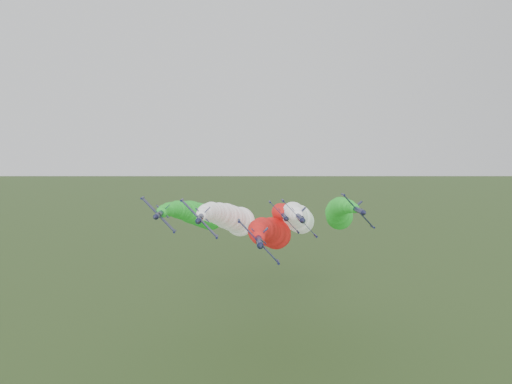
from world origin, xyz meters
TOP-DOWN VIEW (x-y plane):
  - jet_lead at (1.96, 34.55)m, footprint 13.33×58.90m
  - jet_inner_left at (-7.21, 45.30)m, footprint 14.01×59.58m
  - jet_inner_right at (9.57, 47.82)m, footprint 13.54×59.10m
  - jet_outer_left at (-15.38, 52.42)m, footprint 13.14×58.71m
  - jet_outer_right at (21.74, 56.11)m, footprint 13.99×59.55m
  - jet_trail at (8.14, 61.55)m, footprint 13.32×58.89m

SIDE VIEW (x-z plane):
  - jet_lead at x=1.96m, z-range 26.20..40.55m
  - jet_trail at x=8.14m, z-range 26.21..40.54m
  - jet_inner_right at x=9.57m, z-range 27.65..42.20m
  - jet_outer_right at x=21.74m, z-range 27.59..42.59m
  - jet_outer_left at x=-15.38m, z-range 28.04..42.19m
  - jet_inner_left at x=-7.21m, z-range 27.75..42.78m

